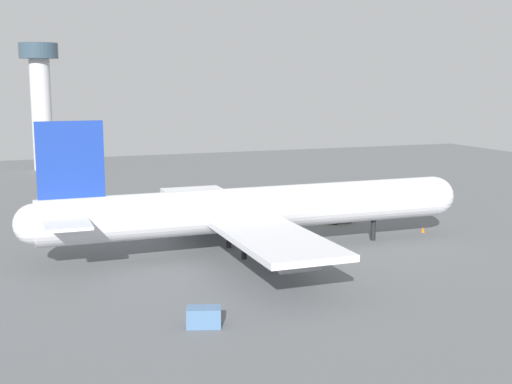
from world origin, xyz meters
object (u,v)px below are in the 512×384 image
cargo_airplane (253,209)px  cargo_container_aft (204,317)px  cargo_loader (337,216)px  safety_cone_nose (423,230)px  control_tower (41,94)px

cargo_airplane → cargo_container_aft: size_ratio=17.02×
cargo_airplane → cargo_loader: bearing=33.2°
cargo_loader → safety_cone_nose: bearing=-49.9°
cargo_loader → safety_cone_nose: cargo_loader is taller
safety_cone_nose → control_tower: size_ratio=0.02×
cargo_airplane → safety_cone_nose: cargo_airplane is taller
cargo_loader → cargo_container_aft: 48.69m
cargo_container_aft → control_tower: control_tower is taller
cargo_airplane → control_tower: control_tower is taller
safety_cone_nose → control_tower: bearing=117.2°
cargo_container_aft → safety_cone_nose: size_ratio=4.53×
cargo_container_aft → control_tower: size_ratio=0.11×
cargo_container_aft → safety_cone_nose: cargo_container_aft is taller
cargo_loader → control_tower: (-39.87, 84.40, 18.03)m
safety_cone_nose → cargo_loader: bearing=130.1°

